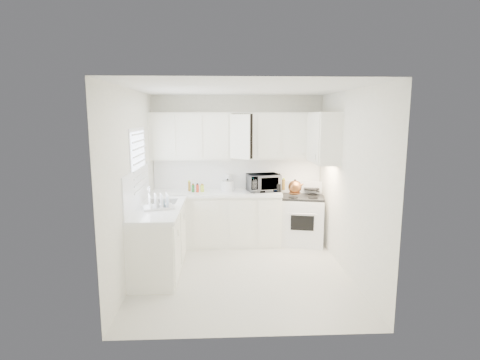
{
  "coord_description": "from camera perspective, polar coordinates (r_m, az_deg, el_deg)",
  "views": [
    {
      "loc": [
        -0.28,
        -5.18,
        2.24
      ],
      "look_at": [
        0.0,
        0.7,
        1.25
      ],
      "focal_mm": 28.49,
      "sensor_mm": 36.0,
      "label": 1
    }
  ],
  "objects": [
    {
      "name": "paper_towel",
      "position": [
        6.8,
        -1.77,
        -0.24
      ],
      "size": [
        0.12,
        0.12,
        0.27
      ],
      "primitive_type": "cylinder",
      "color": "white",
      "rests_on": "countertop_back"
    },
    {
      "name": "countertop_left",
      "position": [
        5.61,
        -12.02,
        -4.22
      ],
      "size": [
        0.64,
        1.62,
        0.05
      ],
      "primitive_type": "cube",
      "color": "white",
      "rests_on": "lower_cabinets_left"
    },
    {
      "name": "backsplash_back",
      "position": [
        6.85,
        -0.35,
        1.03
      ],
      "size": [
        2.98,
        0.02,
        0.55
      ],
      "primitive_type": "cube",
      "color": "white",
      "rests_on": "wall_back"
    },
    {
      "name": "sauce_right_3",
      "position": [
        6.76,
        6.04,
        -0.68
      ],
      "size": [
        0.06,
        0.06,
        0.19
      ],
      "primitive_type": "cylinder",
      "color": "black",
      "rests_on": "countertop_back"
    },
    {
      "name": "sauce_right_2",
      "position": [
        6.81,
        5.51,
        -0.6
      ],
      "size": [
        0.06,
        0.06,
        0.19
      ],
      "primitive_type": "cylinder",
      "color": "brown",
      "rests_on": "countertop_back"
    },
    {
      "name": "wall_back",
      "position": [
        6.85,
        -0.35,
        1.66
      ],
      "size": [
        3.0,
        0.0,
        3.0
      ],
      "primitive_type": "plane",
      "rotation": [
        1.57,
        0.0,
        0.0
      ],
      "color": "white",
      "rests_on": "ground"
    },
    {
      "name": "spice_left_1",
      "position": [
        6.64,
        -6.95,
        -1.15
      ],
      "size": [
        0.06,
        0.06,
        0.13
      ],
      "primitive_type": "cylinder",
      "color": "#226727",
      "rests_on": "countertop_back"
    },
    {
      "name": "floor",
      "position": [
        5.65,
        0.34,
        -13.82
      ],
      "size": [
        3.2,
        3.2,
        0.0
      ],
      "primitive_type": "plane",
      "color": "silver",
      "rests_on": "ground"
    },
    {
      "name": "lower_cabinets_left",
      "position": [
        5.74,
        -11.96,
        -8.83
      ],
      "size": [
        0.6,
        1.6,
        0.9
      ],
      "primitive_type": null,
      "color": "white",
      "rests_on": "floor"
    },
    {
      "name": "sink",
      "position": [
        5.92,
        -11.53,
        -2.05
      ],
      "size": [
        0.42,
        0.38,
        0.3
      ],
      "primitive_type": null,
      "color": "gray",
      "rests_on": "countertop_left"
    },
    {
      "name": "sauce_right_1",
      "position": [
        6.75,
        5.12,
        -0.69
      ],
      "size": [
        0.06,
        0.06,
        0.19
      ],
      "primitive_type": "cylinder",
      "color": "#CDF038",
      "rests_on": "countertop_back"
    },
    {
      "name": "spice_left_2",
      "position": [
        6.72,
        -6.26,
        -1.0
      ],
      "size": [
        0.06,
        0.06,
        0.13
      ],
      "primitive_type": "cylinder",
      "color": "red",
      "rests_on": "countertop_back"
    },
    {
      "name": "spice_left_0",
      "position": [
        6.73,
        -7.53,
        -1.01
      ],
      "size": [
        0.06,
        0.06,
        0.13
      ],
      "primitive_type": "cylinder",
      "color": "olive",
      "rests_on": "countertop_back"
    },
    {
      "name": "frying_pan",
      "position": [
        6.9,
        10.65,
        -1.25
      ],
      "size": [
        0.36,
        0.51,
        0.04
      ],
      "primitive_type": null,
      "rotation": [
        0.0,
        0.0,
        0.2
      ],
      "color": "black",
      "rests_on": "stove"
    },
    {
      "name": "window_blinds",
      "position": [
        5.7,
        -14.88,
        2.28
      ],
      "size": [
        0.06,
        0.96,
        1.06
      ],
      "primitive_type": null,
      "color": "white",
      "rests_on": "wall_left"
    },
    {
      "name": "wall_front",
      "position": [
        3.71,
        1.67,
        -5.14
      ],
      "size": [
        3.0,
        0.0,
        3.0
      ],
      "primitive_type": "plane",
      "rotation": [
        -1.57,
        0.0,
        0.0
      ],
      "color": "white",
      "rests_on": "ground"
    },
    {
      "name": "sauce_right_0",
      "position": [
        6.8,
        4.59,
        -0.6
      ],
      "size": [
        0.06,
        0.06,
        0.19
      ],
      "primitive_type": "cylinder",
      "color": "red",
      "rests_on": "countertop_back"
    },
    {
      "name": "dish_rack",
      "position": [
        5.5,
        -12.19,
        -3.01
      ],
      "size": [
        0.49,
        0.41,
        0.23
      ],
      "primitive_type": null,
      "rotation": [
        0.0,
        0.0,
        0.28
      ],
      "color": "white",
      "rests_on": "countertop_left"
    },
    {
      "name": "ceiling",
      "position": [
        5.2,
        0.37,
        13.53
      ],
      "size": [
        3.2,
        3.2,
        0.0
      ],
      "primitive_type": "plane",
      "rotation": [
        3.14,
        0.0,
        0.0
      ],
      "color": "white",
      "rests_on": "ground"
    },
    {
      "name": "wall_left",
      "position": [
        5.4,
        -15.75,
        -0.83
      ],
      "size": [
        0.0,
        3.2,
        3.2
      ],
      "primitive_type": "plane",
      "rotation": [
        1.57,
        0.0,
        1.57
      ],
      "color": "white",
      "rests_on": "ground"
    },
    {
      "name": "wall_right",
      "position": [
        5.55,
        16.01,
        -0.57
      ],
      "size": [
        0.0,
        3.2,
        3.2
      ],
      "primitive_type": "plane",
      "rotation": [
        1.57,
        0.0,
        -1.57
      ],
      "color": "white",
      "rests_on": "ground"
    },
    {
      "name": "rice_cooker",
      "position": [
        6.59,
        -1.88,
        -0.76
      ],
      "size": [
        0.24,
        0.24,
        0.22
      ],
      "primitive_type": null,
      "rotation": [
        0.0,
        0.0,
        -0.1
      ],
      "color": "white",
      "rests_on": "countertop_back"
    },
    {
      "name": "microwave",
      "position": [
        6.61,
        3.52,
        -0.1
      ],
      "size": [
        0.59,
        0.41,
        0.37
      ],
      "primitive_type": "imported",
      "rotation": [
        0.0,
        0.0,
        0.23
      ],
      "color": "gray",
      "rests_on": "countertop_back"
    },
    {
      "name": "lower_cabinets_back",
      "position": [
        6.72,
        -3.58,
        -5.91
      ],
      "size": [
        2.22,
        0.6,
        0.9
      ],
      "primitive_type": null,
      "color": "white",
      "rests_on": "floor"
    },
    {
      "name": "tea_kettle",
      "position": [
        6.5,
        8.23,
        -0.91
      ],
      "size": [
        0.35,
        0.33,
        0.26
      ],
      "primitive_type": null,
      "rotation": [
        0.0,
        0.0,
        -0.4
      ],
      "color": "brown",
      "rests_on": "stove"
    },
    {
      "name": "upper_cabinets_right",
      "position": [
        6.25,
        12.27,
        2.54
      ],
      "size": [
        0.33,
        0.9,
        0.8
      ],
      "primitive_type": null,
      "color": "white",
      "rests_on": "wall_right"
    },
    {
      "name": "utensil_crock",
      "position": [
        6.56,
        5.73,
        -0.31
      ],
      "size": [
        0.13,
        0.13,
        0.34
      ],
      "primitive_type": null,
      "rotation": [
        0.0,
        0.0,
        -0.15
      ],
      "color": "black",
      "rests_on": "countertop_back"
    },
    {
      "name": "countertop_back",
      "position": [
        6.6,
        -3.63,
        -1.96
      ],
      "size": [
        2.24,
        0.64,
        0.05
      ],
      "primitive_type": "cube",
      "color": "white",
      "rests_on": "lower_cabinets_back"
    },
    {
      "name": "backsplash_left",
      "position": [
        5.6,
        -15.16,
        -1.22
      ],
      "size": [
        0.02,
        1.6,
        0.55
      ],
      "primitive_type": "cube",
      "color": "white",
      "rests_on": "wall_left"
    },
    {
      "name": "upper_cabinets_back",
      "position": [
        6.66,
        -0.3,
        3.17
      ],
      "size": [
        3.0,
        0.33,
        0.8
      ],
      "primitive_type": null,
      "color": "white",
      "rests_on": "wall_back"
    },
    {
      "name": "spice_left_3",
      "position": [
        6.63,
        -5.66,
        -1.14
      ],
      "size": [
        0.06,
        0.06,
        0.13
      ],
      "primitive_type": "cylinder",
      "color": "#CDF038",
      "rests_on": "countertop_back"
    },
    {
      "name": "stove",
      "position": [
        6.8,
        9.37,
        -4.95
      ],
      "size": [
        0.83,
        0.73,
        1.1
      ],
      "primitive_type": null,
      "rotation": [
        0.0,
        0.0,
        -0.22
      ],
      "color": "white",
      "rests_on": "floor"
    },
    {
      "name": "sauce_right_4",
      "position": [
        6.83,
        6.42,
        -0.59
      ],
      "size": [
        0.06,
        0.06,
        0.19
      ],
      "primitive_type": "cylinder",
      "color": "olive",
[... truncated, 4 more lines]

